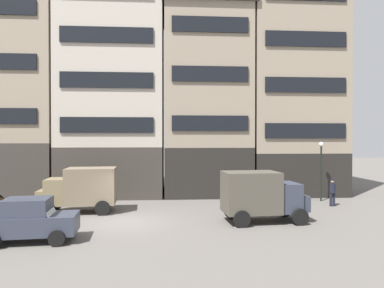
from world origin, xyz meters
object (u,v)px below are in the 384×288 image
delivery_truck_far (261,195)px  pedestrian_officer (332,191)px  delivery_truck_near (81,188)px  streetlamp_curbside (321,163)px  fire_hydrant_curbside (283,197)px  sedan_light (30,220)px

delivery_truck_far → pedestrian_officer: delivery_truck_far is taller
delivery_truck_near → streetlamp_curbside: size_ratio=1.08×
streetlamp_curbside → delivery_truck_near: bearing=-170.2°
streetlamp_curbside → pedestrian_officer: bearing=-93.3°
delivery_truck_near → streetlamp_curbside: streetlamp_curbside is taller
pedestrian_officer → delivery_truck_near: bearing=-176.8°
pedestrian_officer → streetlamp_curbside: streetlamp_curbside is taller
delivery_truck_near → fire_hydrant_curbside: 13.03m
sedan_light → streetlamp_curbside: size_ratio=0.93×
pedestrian_officer → fire_hydrant_curbside: 3.14m
delivery_truck_far → sedan_light: bearing=-165.5°
delivery_truck_near → streetlamp_curbside: bearing=9.8°
pedestrian_officer → streetlamp_curbside: (0.11, 1.86, 1.69)m
pedestrian_officer → fire_hydrant_curbside: (-2.82, 1.26, -0.55)m
delivery_truck_far → streetlamp_curbside: 8.21m
delivery_truck_far → streetlamp_curbside: streetlamp_curbside is taller
sedan_light → pedestrian_officer: bearing=21.9°
sedan_light → streetlamp_curbside: 18.50m
streetlamp_curbside → fire_hydrant_curbside: 3.74m
pedestrian_officer → streetlamp_curbside: bearing=86.7°
streetlamp_curbside → fire_hydrant_curbside: streetlamp_curbside is taller
delivery_truck_near → fire_hydrant_curbside: bearing=9.4°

